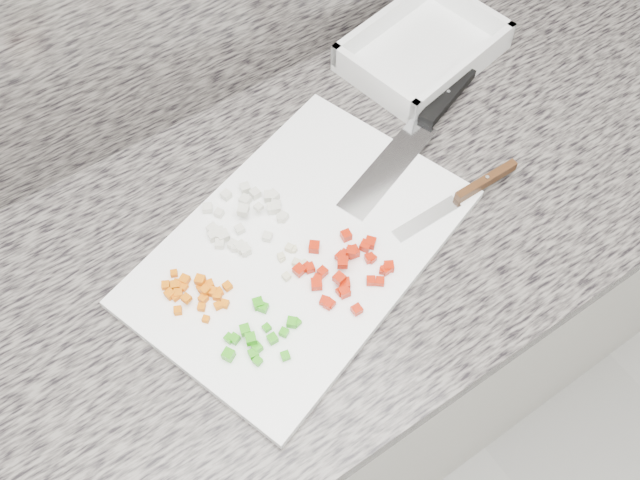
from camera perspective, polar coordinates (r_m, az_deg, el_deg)
The scene contains 11 objects.
cabinet at distance 1.45m, azimuth -5.19°, elevation -11.61°, with size 3.92×0.62×0.86m, color silver.
countertop at distance 1.04m, azimuth -7.10°, elevation -3.22°, with size 3.96×0.64×0.04m, color #625C56.
cutting_board at distance 1.03m, azimuth -1.54°, elevation -0.56°, with size 0.48×0.32×0.02m, color white.
carrot_pile at distance 0.99m, azimuth -9.93°, elevation -4.11°, with size 0.09×0.10×0.02m.
onion_pile at distance 1.04m, azimuth -5.99°, elevation 1.63°, with size 0.12×0.11×0.02m.
green_pepper_pile at distance 0.95m, azimuth -5.03°, elevation -7.56°, with size 0.12×0.10×0.02m.
red_pepper_pile at distance 1.00m, azimuth 2.02°, elevation -2.21°, with size 0.13×0.13×0.02m.
garlic_pile at distance 1.01m, azimuth -2.28°, elevation -1.60°, with size 0.04×0.05×0.01m.
chef_knife at distance 1.17m, azimuth 8.64°, elevation 9.53°, with size 0.34×0.15×0.02m.
paring_knife at distance 1.09m, azimuth 12.01°, elevation 3.91°, with size 0.23×0.02×0.02m.
tray at distance 1.28m, azimuth 8.21°, elevation 14.75°, with size 0.29×0.23×0.05m.
Camera 1 is at (-0.17, 0.96, 1.79)m, focal length 40.00 mm.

